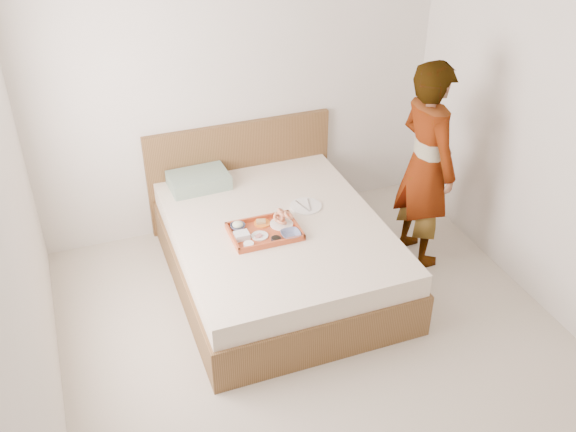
{
  "coord_description": "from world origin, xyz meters",
  "views": [
    {
      "loc": [
        -1.39,
        -2.87,
        3.26
      ],
      "look_at": [
        0.02,
        0.9,
        0.65
      ],
      "focal_mm": 40.27,
      "sensor_mm": 36.0,
      "label": 1
    }
  ],
  "objects_px": {
    "tray": "(265,231)",
    "bed": "(278,252)",
    "dinner_plate": "(306,206)",
    "person": "(426,165)"
  },
  "relations": [
    {
      "from": "bed",
      "to": "dinner_plate",
      "type": "bearing_deg",
      "value": 26.91
    },
    {
      "from": "tray",
      "to": "person",
      "type": "xyz_separation_m",
      "value": [
        1.34,
        0.01,
        0.3
      ]
    },
    {
      "from": "bed",
      "to": "tray",
      "type": "bearing_deg",
      "value": -144.54
    },
    {
      "from": "bed",
      "to": "tray",
      "type": "distance_m",
      "value": 0.33
    },
    {
      "from": "bed",
      "to": "dinner_plate",
      "type": "xyz_separation_m",
      "value": [
        0.3,
        0.15,
        0.27
      ]
    },
    {
      "from": "tray",
      "to": "bed",
      "type": "bearing_deg",
      "value": 35.77
    },
    {
      "from": "dinner_plate",
      "to": "person",
      "type": "distance_m",
      "value": 1.0
    },
    {
      "from": "bed",
      "to": "person",
      "type": "xyz_separation_m",
      "value": [
        1.21,
        -0.09,
        0.59
      ]
    },
    {
      "from": "tray",
      "to": "person",
      "type": "bearing_deg",
      "value": 0.76
    },
    {
      "from": "dinner_plate",
      "to": "person",
      "type": "xyz_separation_m",
      "value": [
        0.91,
        -0.24,
        0.32
      ]
    }
  ]
}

